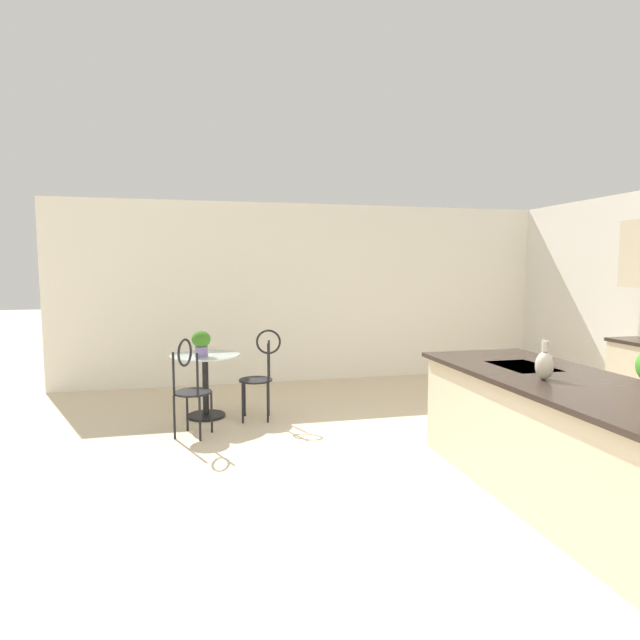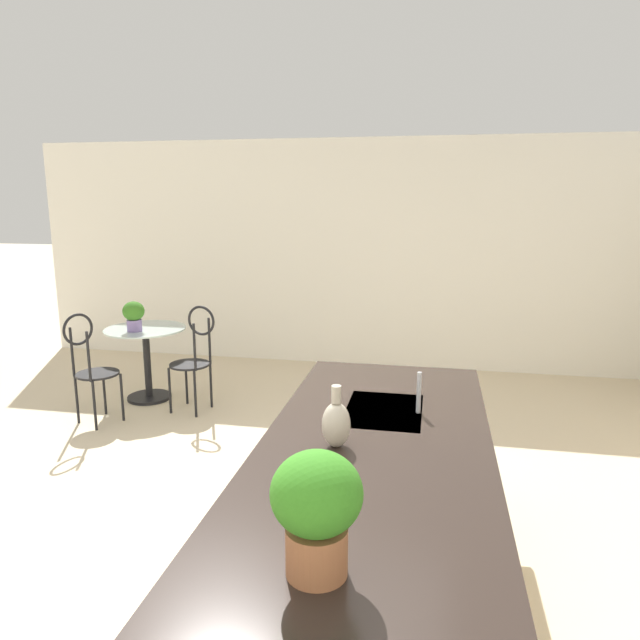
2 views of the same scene
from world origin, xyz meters
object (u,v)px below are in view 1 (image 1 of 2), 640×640
object	(u,v)px
potted_plant_on_table	(201,342)
bistro_table	(205,379)
chair_near_window	(261,370)
chair_by_island	(190,383)
vase_on_counter	(544,365)

from	to	relation	value
potted_plant_on_table	bistro_table	bearing A→B (deg)	164.32
chair_near_window	chair_by_island	size ratio (longest dim) A/B	1.00
chair_by_island	potted_plant_on_table	distance (m)	0.68
chair_by_island	vase_on_counter	xyz separation A→B (m)	(2.07, 2.57, 0.46)
potted_plant_on_table	vase_on_counter	bearing A→B (deg)	42.75
chair_near_window	chair_by_island	bearing A→B (deg)	-58.12
chair_near_window	vase_on_counter	bearing A→B (deg)	35.16
bistro_table	chair_near_window	bearing A→B (deg)	69.07
bistro_table	chair_near_window	world-z (taller)	chair_near_window
bistro_table	potted_plant_on_table	bearing A→B (deg)	-15.68
chair_near_window	chair_by_island	world-z (taller)	same
bistro_table	vase_on_counter	xyz separation A→B (m)	(2.79, 2.41, 0.58)
bistro_table	vase_on_counter	distance (m)	3.73
potted_plant_on_table	vase_on_counter	distance (m)	3.61
bistro_table	potted_plant_on_table	world-z (taller)	potted_plant_on_table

